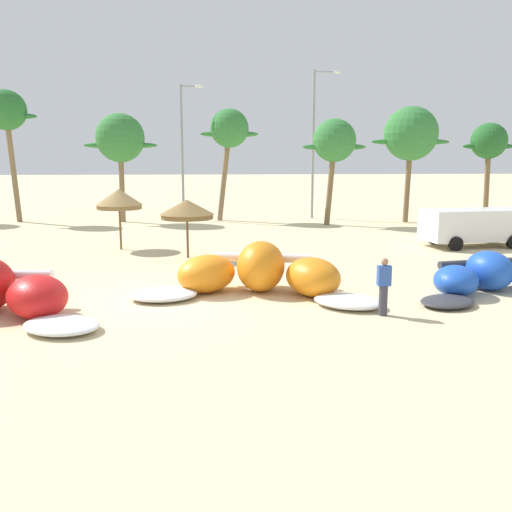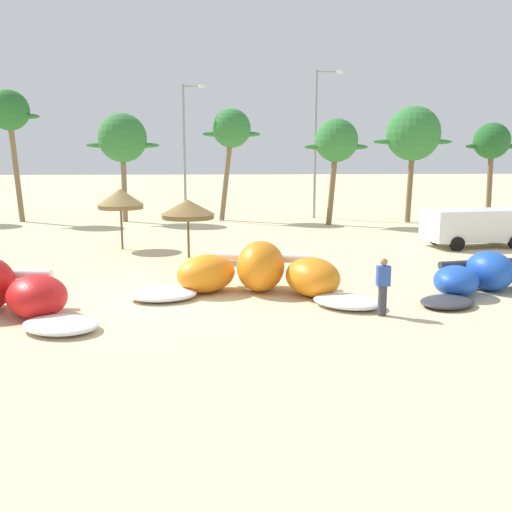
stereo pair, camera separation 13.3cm
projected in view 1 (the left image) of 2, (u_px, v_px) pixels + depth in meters
The scene contains 15 objects.
ground_plane at pixel (158, 301), 16.81m from camera, with size 260.00×260.00×0.00m, color beige.
kite_left_of_center at pixel (259, 275), 17.60m from camera, with size 7.96×4.64×1.65m.
kite_center at pixel (496, 277), 17.82m from camera, with size 7.02×3.92×1.30m.
beach_umbrella_middle at pixel (119, 199), 25.86m from camera, with size 2.21×2.21×2.90m.
beach_umbrella_near_palms at pixel (187, 209), 23.72m from camera, with size 2.38×2.38×2.56m.
parked_van at pixel (472, 225), 26.95m from camera, with size 5.13×2.69×1.84m.
person_by_umbrellas at pixel (384, 287), 15.14m from camera, with size 0.36×0.24×1.62m.
palm_left at pixel (6, 113), 36.32m from camera, with size 4.01×2.67×8.81m.
palm_left_of_gap at pixel (120, 139), 36.71m from camera, with size 4.90×3.26×7.28m.
palm_center_left at pixel (229, 130), 37.51m from camera, with size 3.97×2.65×7.66m.
palm_center_right at pixel (334, 142), 35.07m from camera, with size 4.14×2.76×6.82m.
palm_right_of_gap at pixel (411, 134), 36.50m from camera, with size 5.38×3.59×7.72m.
palm_right at pixel (489, 143), 37.73m from camera, with size 3.70×2.46×6.72m.
lamppost_west at pixel (184, 145), 38.22m from camera, with size 1.65×0.24×9.33m.
lamppost_west_center at pixel (315, 137), 39.03m from camera, with size 1.99×0.24×10.41m.
Camera 1 is at (1.71, -16.49, 4.33)m, focal length 38.44 mm.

